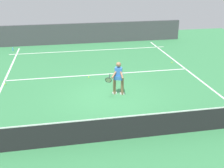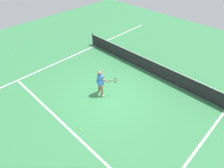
{
  "view_description": "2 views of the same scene",
  "coord_description": "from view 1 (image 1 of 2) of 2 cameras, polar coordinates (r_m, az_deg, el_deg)",
  "views": [
    {
      "loc": [
        2.01,
        11.2,
        5.36
      ],
      "look_at": [
        0.01,
        0.6,
        0.89
      ],
      "focal_mm": 44.67,
      "sensor_mm": 36.0,
      "label": 1
    },
    {
      "loc": [
        5.8,
        -5.7,
        7.26
      ],
      "look_at": [
        0.14,
        0.04,
        0.88
      ],
      "focal_mm": 31.57,
      "sensor_mm": 36.0,
      "label": 2
    }
  ],
  "objects": [
    {
      "name": "tennis_ball_far",
      "position": [
        14.85,
        -4.81,
        1.42
      ],
      "size": [
        0.07,
        0.07,
        0.07
      ],
      "primitive_type": "sphere",
      "color": "#D1E533",
      "rests_on": "ground"
    },
    {
      "name": "court_back_wall",
      "position": [
        21.87,
        -5.27,
        10.33
      ],
      "size": [
        14.99,
        0.24,
        1.55
      ],
      "primitive_type": "cube",
      "color": "#47474C",
      "rests_on": "ground"
    },
    {
      "name": "baseline_marking",
      "position": [
        19.93,
        -4.55,
        6.86
      ],
      "size": [
        10.99,
        0.1,
        0.01
      ],
      "primitive_type": "cube",
      "color": "white",
      "rests_on": "ground"
    },
    {
      "name": "court_net",
      "position": [
        9.43,
        3.24,
        -8.86
      ],
      "size": [
        10.67,
        0.08,
        0.98
      ],
      "color": "#4C4C51",
      "rests_on": "ground"
    },
    {
      "name": "service_line_marking",
      "position": [
        15.26,
        -2.45,
        1.96
      ],
      "size": [
        9.99,
        0.1,
        0.01
      ],
      "primitive_type": "cube",
      "color": "white",
      "rests_on": "ground"
    },
    {
      "name": "tennis_ball_near",
      "position": [
        14.88,
        -21.05,
        -0.02
      ],
      "size": [
        0.07,
        0.07,
        0.07
      ],
      "primitive_type": "sphere",
      "color": "#D1E533",
      "rests_on": "ground"
    },
    {
      "name": "tennis_ball_mid",
      "position": [
        17.56,
        12.18,
        4.35
      ],
      "size": [
        0.07,
        0.07,
        0.07
      ],
      "primitive_type": "sphere",
      "color": "#D1E533",
      "rests_on": "ground"
    },
    {
      "name": "tennis_player",
      "position": [
        12.52,
        1.27,
        1.4
      ],
      "size": [
        0.98,
        0.87,
        1.55
      ],
      "color": "#8C6647",
      "rests_on": "ground"
    },
    {
      "name": "sideline_left_marking",
      "position": [
        14.25,
        19.69,
        -0.94
      ],
      "size": [
        0.1,
        18.78,
        0.01
      ],
      "primitive_type": "cube",
      "color": "white",
      "rests_on": "ground"
    },
    {
      "name": "water_bottle",
      "position": [
        20.94,
        -19.63,
        6.72
      ],
      "size": [
        0.07,
        0.07,
        0.24
      ],
      "primitive_type": "cylinder",
      "color": "#4C9EE5",
      "rests_on": "ground"
    },
    {
      "name": "ground_plane",
      "position": [
        12.58,
        -0.47,
        -2.7
      ],
      "size": [
        27.01,
        27.01,
        0.0
      ],
      "primitive_type": "plane",
      "color": "#38844C"
    }
  ]
}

